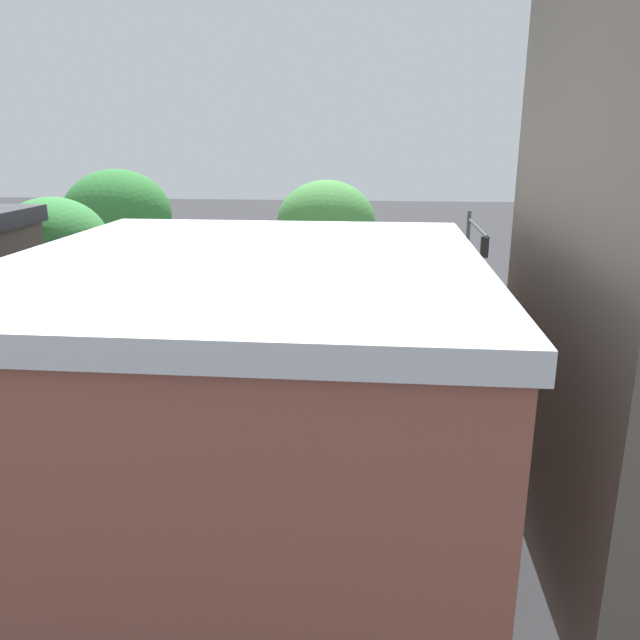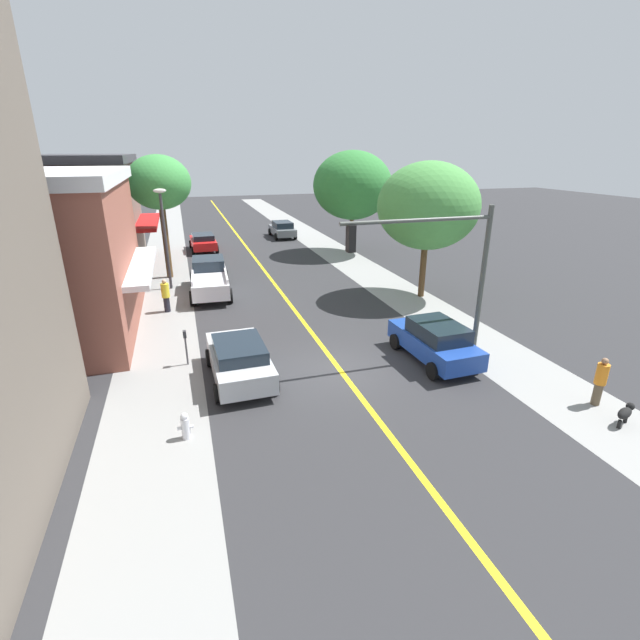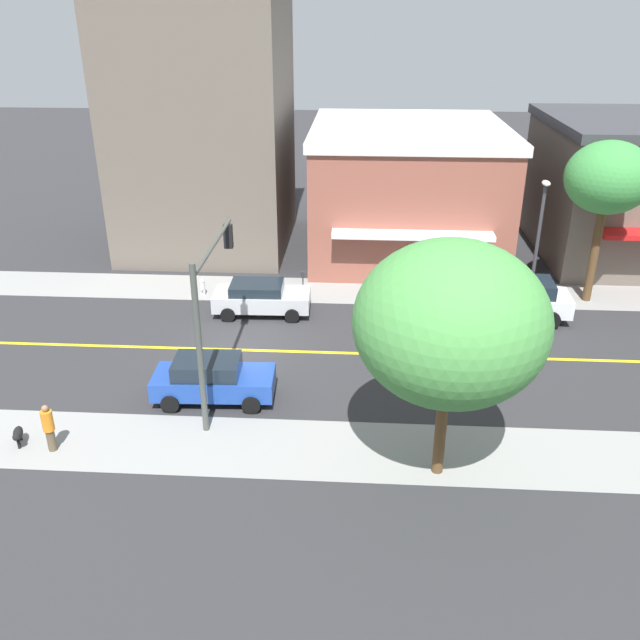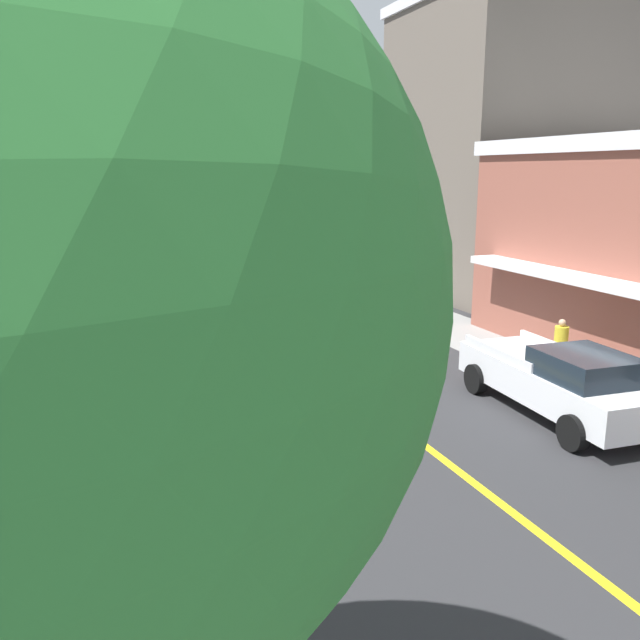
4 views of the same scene
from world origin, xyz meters
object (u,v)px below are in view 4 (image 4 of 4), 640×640
(fire_hydrant, at_px, (373,295))
(blue_sedan_right_curb, at_px, (170,313))
(pedestrian_orange_shirt, at_px, (72,297))
(small_dog, at_px, (77,302))
(street_tree_right_corner, at_px, (46,213))
(pedestrian_yellow_shirt, at_px, (560,346))
(parking_meter, at_px, (424,305))
(white_pickup_truck, at_px, (559,380))
(silver_sedan_left_curb, at_px, (362,303))
(traffic_light_mast, at_px, (166,225))

(fire_hydrant, bearing_deg, blue_sedan_right_curb, 14.84)
(fire_hydrant, bearing_deg, pedestrian_orange_shirt, -8.80)
(fire_hydrant, height_order, small_dog, fire_hydrant)
(pedestrian_orange_shirt, bearing_deg, street_tree_right_corner, -20.82)
(street_tree_right_corner, relative_size, pedestrian_yellow_shirt, 4.28)
(parking_meter, xyz_separation_m, white_pickup_truck, (1.54, 9.24, 0.01))
(pedestrian_yellow_shirt, bearing_deg, silver_sedan_left_curb, -13.99)
(fire_hydrant, distance_m, white_pickup_truck, 14.24)
(blue_sedan_right_curb, bearing_deg, white_pickup_truck, 30.90)
(silver_sedan_left_curb, xyz_separation_m, small_dog, (10.53, -6.25, -0.37))
(parking_meter, bearing_deg, fire_hydrant, -92.08)
(parking_meter, bearing_deg, pedestrian_yellow_shirt, 96.93)
(silver_sedan_left_curb, bearing_deg, white_pickup_truck, -0.29)
(blue_sedan_right_curb, bearing_deg, traffic_light_mast, 8.84)
(street_tree_right_corner, relative_size, fire_hydrant, 8.75)
(street_tree_right_corner, height_order, pedestrian_yellow_shirt, street_tree_right_corner)
(pedestrian_yellow_shirt, bearing_deg, traffic_light_mast, 17.25)
(pedestrian_orange_shirt, bearing_deg, parking_meter, 41.89)
(traffic_light_mast, bearing_deg, parking_meter, -13.90)
(parking_meter, relative_size, pedestrian_orange_shirt, 0.84)
(traffic_light_mast, xyz_separation_m, white_pickup_truck, (-7.60, 11.50, -3.08))
(blue_sedan_right_curb, xyz_separation_m, white_pickup_truck, (-7.62, 11.65, 0.10))
(traffic_light_mast, xyz_separation_m, silver_sedan_left_curb, (-7.37, 0.51, -3.21))
(pedestrian_orange_shirt, relative_size, small_dog, 1.97)
(silver_sedan_left_curb, relative_size, pedestrian_orange_shirt, 2.66)
(blue_sedan_right_curb, bearing_deg, silver_sedan_left_curb, 82.62)
(blue_sedan_right_curb, bearing_deg, fire_hydrant, 102.53)
(parking_meter, bearing_deg, small_dog, -33.04)
(street_tree_right_corner, xyz_separation_m, blue_sedan_right_curb, (-3.61, -7.55, -4.11))
(traffic_light_mast, bearing_deg, silver_sedan_left_curb, -3.96)
(fire_hydrant, bearing_deg, parking_meter, 87.92)
(silver_sedan_left_curb, bearing_deg, pedestrian_yellow_shirt, 15.70)
(pedestrian_yellow_shirt, distance_m, small_dog, 19.59)
(white_pickup_truck, distance_m, small_dog, 20.32)
(traffic_light_mast, xyz_separation_m, blue_sedan_right_curb, (0.03, -0.15, -3.17))
(street_tree_right_corner, bearing_deg, white_pickup_truck, 159.95)
(pedestrian_orange_shirt, bearing_deg, small_dog, 151.94)
(fire_hydrant, relative_size, small_dog, 0.99)
(street_tree_right_corner, bearing_deg, small_dog, -92.10)
(street_tree_right_corner, xyz_separation_m, traffic_light_mast, (-3.64, -7.40, -0.93))
(white_pickup_truck, relative_size, pedestrian_yellow_shirt, 3.48)
(street_tree_right_corner, bearing_deg, pedestrian_yellow_shirt, 174.03)
(traffic_light_mast, height_order, white_pickup_truck, traffic_light_mast)
(blue_sedan_right_curb, xyz_separation_m, pedestrian_yellow_shirt, (-9.96, 8.97, 0.05))
(silver_sedan_left_curb, relative_size, white_pickup_truck, 0.74)
(parking_meter, height_order, pedestrian_orange_shirt, pedestrian_orange_shirt)
(traffic_light_mast, height_order, small_dog, traffic_light_mast)
(fire_hydrant, relative_size, silver_sedan_left_curb, 0.19)
(silver_sedan_left_curb, bearing_deg, street_tree_right_corner, -59.43)
(pedestrian_yellow_shirt, height_order, small_dog, pedestrian_yellow_shirt)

